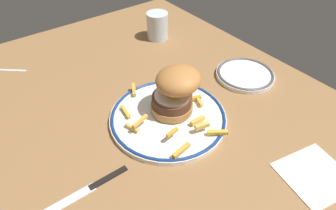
{
  "coord_description": "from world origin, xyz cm",
  "views": [
    {
      "loc": [
        38.54,
        -30.67,
        48.31
      ],
      "look_at": [
        -1.18,
        -0.9,
        4.6
      ],
      "focal_mm": 31.06,
      "sensor_mm": 36.0,
      "label": 1
    }
  ],
  "objects": [
    {
      "name": "ground_plane",
      "position": [
        0.0,
        0.0,
        -2.0
      ],
      "size": [
        126.42,
        83.63,
        4.0
      ],
      "primitive_type": "cube",
      "color": "olive"
    },
    {
      "name": "fries_pile",
      "position": [
        -1.29,
        0.83,
        2.27
      ],
      "size": [
        27.82,
        20.31,
        2.23
      ],
      "color": "gold",
      "rests_on": "dinner_plate"
    },
    {
      "name": "water_glass",
      "position": [
        -35.4,
        20.34,
        3.72
      ],
      "size": [
        7.1,
        7.1,
        8.77
      ],
      "color": "silver",
      "rests_on": "ground_plane"
    },
    {
      "name": "side_plate",
      "position": [
        -1.99,
        26.82,
        0.83
      ],
      "size": [
        16.16,
        16.16,
        1.6
      ],
      "color": "white",
      "rests_on": "ground_plane"
    },
    {
      "name": "dinner_plate",
      "position": [
        -1.18,
        -0.9,
        0.84
      ],
      "size": [
        27.52,
        27.52,
        1.6
      ],
      "color": "white",
      "rests_on": "ground_plane"
    },
    {
      "name": "knife",
      "position": [
        5.0,
        -23.59,
        0.26
      ],
      "size": [
        1.87,
        18.01,
        0.7
      ],
      "color": "black",
      "rests_on": "ground_plane"
    },
    {
      "name": "burger",
      "position": [
        -1.72,
        1.58,
        7.44
      ],
      "size": [
        14.11,
        14.26,
        11.68
      ],
      "color": "#B4783B",
      "rests_on": "dinner_plate"
    },
    {
      "name": "napkin",
      "position": [
        28.88,
        12.86,
        0.2
      ],
      "size": [
        14.24,
        14.84,
        0.4
      ],
      "primitive_type": "cube",
      "rotation": [
        0.0,
        0.0,
        -0.19
      ],
      "color": "silver",
      "rests_on": "ground_plane"
    }
  ]
}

